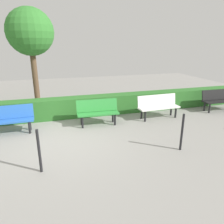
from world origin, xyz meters
The scene contains 9 objects.
ground_plane centered at (0.00, 0.00, 0.00)m, with size 22.92×22.92×0.00m, color gray.
bench_black centered at (-6.48, -1.01, 0.48)m, with size 1.49×0.50×0.86m.
bench_white centered at (-3.63, -0.90, 0.48)m, with size 1.59×0.51×0.86m.
bench_green centered at (-1.31, -0.89, 0.48)m, with size 1.43×0.53×0.86m.
bench_blue centered at (1.52, -0.94, 0.48)m, with size 1.54×0.48×0.86m.
hedge_row centered at (-1.17, -1.94, 0.37)m, with size 18.92×0.59×0.75m, color #2D6B28.
tree_near centered at (0.75, -3.84, 3.08)m, with size 1.90×1.90×4.07m.
railing_post_mid centered at (-2.99, 1.54, 0.50)m, with size 0.06×0.06×1.00m, color black.
railing_post_far centered at (0.52, 1.54, 0.50)m, with size 0.06×0.06×1.00m, color black.
Camera 1 is at (0.18, 5.84, 2.70)m, focal length 33.96 mm.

